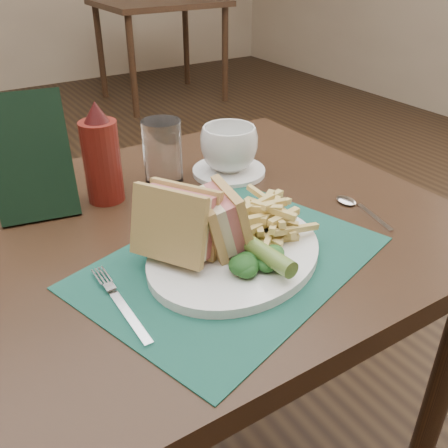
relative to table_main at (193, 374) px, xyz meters
The scene contains 17 objects.
floor 0.62m from the table_main, 90.00° to the left, with size 7.00×7.00×0.00m, color black.
table_main is the anchor object (origin of this frame).
table_bg_right 3.36m from the table_main, 64.59° to the left, with size 0.90×0.75×0.75m, color black, non-canonical shape.
placemat 0.40m from the table_main, 90.90° to the right, with size 0.44×0.31×0.00m, color #16493C.
plate 0.41m from the table_main, 87.88° to the right, with size 0.30×0.24×0.01m, color white, non-canonical shape.
sandwich_half_a 0.47m from the table_main, 127.23° to the right, with size 0.06×0.11×0.10m, color tan, non-canonical shape.
sandwich_half_b 0.46m from the table_main, 103.86° to the right, with size 0.06×0.10×0.09m, color tan, non-canonical shape.
kale_garnish 0.45m from the table_main, 87.29° to the right, with size 0.11×0.08×0.03m, color #163E17, non-canonical shape.
pickle_spear 0.46m from the table_main, 85.35° to the right, with size 0.03×0.03×0.12m, color #54732C.
fries_pile 0.45m from the table_main, 58.89° to the right, with size 0.18×0.20×0.06m, color tan, non-canonical shape.
fork 0.45m from the table_main, 140.16° to the right, with size 0.03×0.17×0.01m, color silver, non-canonical shape.
spoon 0.49m from the table_main, 27.32° to the right, with size 0.03×0.15×0.01m, color silver, non-canonical shape.
saucer 0.43m from the table_main, 36.35° to the left, with size 0.15×0.15×0.01m, color white.
coffee_cup 0.48m from the table_main, 36.35° to the left, with size 0.12×0.12×0.09m, color white.
drinking_glass 0.47m from the table_main, 77.13° to the left, with size 0.08×0.08×0.13m, color white.
ketchup_bottle 0.50m from the table_main, 119.58° to the left, with size 0.07×0.07×0.19m, color #5C150F, non-canonical shape.
check_presenter 0.55m from the table_main, 140.69° to the left, with size 0.13×0.01×0.22m, color black.
Camera 1 is at (-0.35, -1.17, 1.18)m, focal length 40.00 mm.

